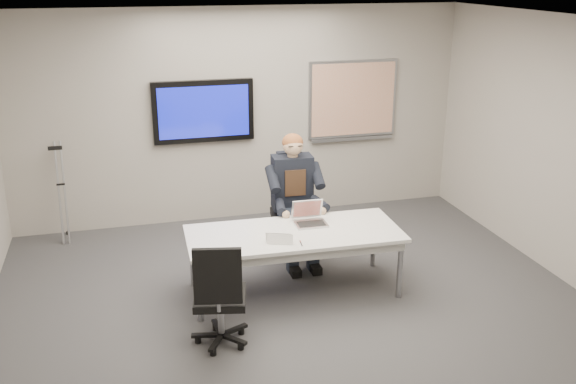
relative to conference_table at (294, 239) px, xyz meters
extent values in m
cube|color=#37373A|center=(-0.08, -0.69, -0.60)|extent=(6.00, 6.00, 0.02)
cube|color=white|center=(-0.08, -0.69, 2.20)|extent=(6.00, 6.00, 0.02)
cube|color=#A69F96|center=(-0.08, 2.31, 0.80)|extent=(6.00, 0.02, 2.80)
cube|color=white|center=(0.00, 0.00, 0.06)|extent=(2.23, 0.99, 0.04)
cube|color=#B8B8B4|center=(0.00, 0.00, -0.01)|extent=(2.13, 0.89, 0.09)
cylinder|color=gray|center=(-1.04, -0.35, -0.28)|extent=(0.06, 0.06, 0.64)
cylinder|color=gray|center=(1.01, -0.42, -0.28)|extent=(0.06, 0.06, 0.64)
cylinder|color=gray|center=(-1.01, 0.42, -0.28)|extent=(0.06, 0.06, 0.64)
cylinder|color=gray|center=(1.04, 0.35, -0.28)|extent=(0.06, 0.06, 0.64)
cube|color=black|center=(-0.58, 2.26, 0.90)|extent=(1.30, 0.08, 0.80)
cube|color=#0D1493|center=(-0.58, 2.22, 0.90)|extent=(1.16, 0.01, 0.66)
cube|color=gray|center=(1.47, 2.29, 0.95)|extent=(1.25, 0.04, 1.05)
cube|color=silver|center=(1.47, 2.26, 0.95)|extent=(1.18, 0.01, 0.98)
cube|color=gray|center=(1.47, 2.25, 0.40)|extent=(1.18, 0.05, 0.04)
cylinder|color=gray|center=(0.23, 0.95, -0.31)|extent=(0.06, 0.06, 0.37)
cube|color=black|center=(0.23, 0.95, -0.13)|extent=(0.54, 0.54, 0.07)
cube|color=black|center=(0.27, 1.17, 0.21)|extent=(0.43, 0.12, 0.53)
cylinder|color=gray|center=(-0.90, -0.77, -0.32)|extent=(0.06, 0.06, 0.35)
cube|color=black|center=(-0.90, -0.77, -0.15)|extent=(0.54, 0.54, 0.07)
cube|color=black|center=(-0.95, -0.99, 0.18)|extent=(0.42, 0.14, 0.51)
cube|color=black|center=(0.23, 0.92, 0.30)|extent=(0.47, 0.28, 0.63)
cube|color=#3A2618|center=(0.23, 0.78, 0.34)|extent=(0.24, 0.03, 0.30)
sphere|color=#E2B48A|center=(0.23, 0.88, 0.75)|extent=(0.23, 0.23, 0.23)
ellipsoid|color=brown|center=(0.23, 0.90, 0.78)|extent=(0.24, 0.24, 0.20)
cube|color=#BCBDBF|center=(0.22, 0.14, 0.09)|extent=(0.34, 0.24, 0.02)
cube|color=black|center=(0.22, 0.13, 0.10)|extent=(0.29, 0.17, 0.00)
cube|color=#BCBDBF|center=(0.22, 0.29, 0.20)|extent=(0.34, 0.09, 0.22)
cube|color=red|center=(0.22, 0.28, 0.21)|extent=(0.30, 0.07, 0.18)
cylinder|color=black|center=(-0.01, -0.30, 0.08)|extent=(0.02, 0.13, 0.01)
camera|label=1|loc=(-1.65, -5.85, 2.65)|focal=40.00mm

